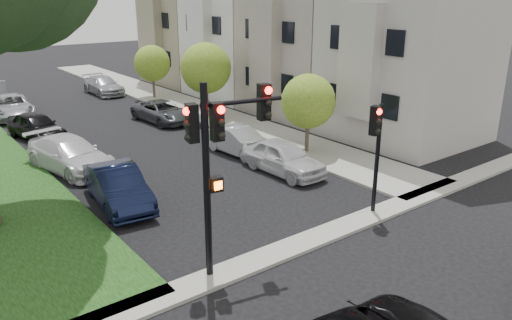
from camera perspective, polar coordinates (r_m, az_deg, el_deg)
ground at (r=15.46m, az=11.57°, el=-11.86°), size 140.00×140.00×0.00m
sidewalk_right at (r=37.50m, az=-9.53°, el=6.68°), size 3.50×44.00×0.12m
sidewalk_cross at (r=16.61m, az=6.37°, el=-9.03°), size 60.00×1.00×0.12m
house_a at (r=28.11m, az=17.41°, el=16.27°), size 7.70×7.55×15.97m
house_b at (r=33.07m, az=6.40°, el=17.24°), size 7.70×7.55×15.97m
house_c at (r=38.86m, az=-1.59°, el=17.56°), size 7.70×7.55×15.97m
house_d at (r=45.15m, az=-7.45°, el=17.59°), size 7.70×7.55×15.97m
small_tree_a at (r=24.54m, az=5.98°, el=6.68°), size 2.67×2.67×4.01m
small_tree_b at (r=31.81m, az=-5.77°, el=10.40°), size 3.18×3.18×4.78m
small_tree_c at (r=38.42m, az=-11.78°, el=10.77°), size 2.66×2.66×4.00m
traffic_signal_main at (r=13.37m, az=-4.26°, el=1.71°), size 2.74×0.75×5.60m
traffic_signal_secondary at (r=17.85m, az=13.58°, el=2.28°), size 0.55×0.44×4.11m
car_parked_0 at (r=22.24m, az=3.13°, el=0.33°), size 1.90×4.41×1.48m
car_parked_1 at (r=24.82m, az=-1.94°, el=2.19°), size 1.82×4.29×1.38m
car_parked_2 at (r=31.64m, az=-10.65°, el=5.46°), size 2.59×4.86×1.30m
car_parked_4 at (r=41.44m, az=-17.04°, el=8.16°), size 2.00×4.81×1.39m
car_parked_5 at (r=19.57m, az=-15.51°, el=-2.95°), size 2.15×4.77×1.52m
car_parked_6 at (r=24.06m, az=-20.47°, el=0.61°), size 3.13×5.54×1.51m
car_parked_7 at (r=29.89m, az=-23.83°, el=3.57°), size 2.56×4.61×1.48m
car_parked_8 at (r=35.89m, az=-26.23°, el=5.52°), size 2.73×5.30×1.43m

